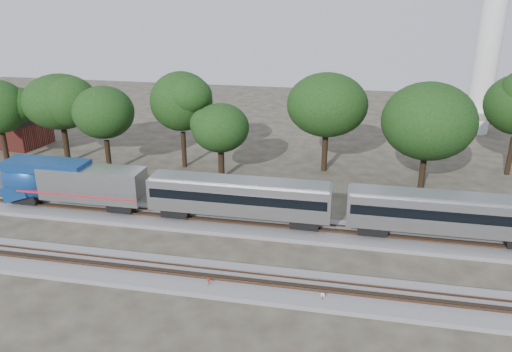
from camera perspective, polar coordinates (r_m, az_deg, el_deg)
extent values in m
plane|color=#383328|center=(44.64, -6.38, -8.81)|extent=(160.00, 160.00, 0.00)
cube|color=slate|center=(49.63, -4.30, -5.29)|extent=(160.00, 5.00, 0.40)
cube|color=brown|center=(48.81, -4.54, -5.17)|extent=(160.00, 0.08, 0.15)
cube|color=brown|center=(50.05, -4.09, -4.48)|extent=(160.00, 0.08, 0.15)
cube|color=slate|center=(41.30, -8.10, -11.21)|extent=(160.00, 5.00, 0.40)
cube|color=brown|center=(40.49, -8.47, -11.17)|extent=(160.00, 0.08, 0.15)
cube|color=brown|center=(41.64, -7.80, -10.17)|extent=(160.00, 0.08, 0.15)
cube|color=#ACAEB3|center=(53.31, -18.15, -0.79)|extent=(10.75, 3.04, 3.35)
ellipsoid|color=navy|center=(57.51, -24.84, -0.43)|extent=(5.47, 3.16, 4.66)
cube|color=navy|center=(55.38, -22.82, 1.12)|extent=(8.62, 2.98, 1.01)
cube|color=black|center=(56.89, -24.57, 0.49)|extent=(0.45, 2.33, 1.33)
cube|color=#B11B2B|center=(54.21, -19.17, -1.54)|extent=(13.18, 3.08, 0.18)
cube|color=black|center=(58.06, -24.44, -2.17)|extent=(2.64, 2.23, 0.91)
cube|color=black|center=(52.69, -14.96, -3.20)|extent=(2.64, 2.23, 0.91)
cube|color=#ACAEB3|center=(47.90, -1.94, -2.34)|extent=(17.64, 3.04, 3.04)
cube|color=black|center=(47.78, -1.94, -2.00)|extent=(17.03, 3.09, 0.91)
cube|color=gray|center=(47.31, -1.96, -0.59)|extent=(17.23, 2.43, 0.35)
cube|color=black|center=(50.46, -9.00, -3.81)|extent=(2.64, 2.23, 0.91)
cube|color=black|center=(47.75, 5.60, -5.11)|extent=(2.64, 2.23, 0.91)
cube|color=#ACAEB3|center=(47.54, 21.06, -3.98)|extent=(17.64, 3.04, 3.04)
cube|color=black|center=(47.42, 21.10, -3.64)|extent=(17.03, 3.09, 0.91)
cube|color=gray|center=(46.95, 21.30, -2.23)|extent=(17.23, 2.43, 0.35)
cube|color=black|center=(47.63, 13.15, -5.66)|extent=(2.64, 2.23, 0.91)
cylinder|color=#512D19|center=(39.54, -5.42, -12.23)|extent=(0.06, 0.06, 0.90)
cylinder|color=#B20C19|center=(39.32, -5.44, -11.74)|extent=(0.31, 0.12, 0.32)
cylinder|color=#512D19|center=(38.10, 7.61, -13.79)|extent=(0.06, 0.06, 0.84)
cylinder|color=silver|center=(37.89, 7.64, -13.33)|extent=(0.30, 0.10, 0.30)
cube|color=#512D19|center=(38.40, 0.51, -13.77)|extent=(0.52, 0.33, 0.30)
cylinder|color=silver|center=(86.50, 24.97, 12.89)|extent=(3.71, 3.71, 25.98)
cone|color=silver|center=(88.33, 23.89, 5.76)|extent=(5.94, 5.94, 3.71)
cube|color=maroon|center=(82.62, -25.97, 4.50)|extent=(9.91, 7.51, 3.68)
cube|color=black|center=(82.10, -26.22, 6.01)|extent=(10.13, 7.73, 0.83)
cylinder|color=black|center=(73.42, -26.74, 2.76)|extent=(0.70, 0.70, 4.18)
cylinder|color=black|center=(71.11, -20.87, 3.21)|extent=(0.70, 0.70, 4.42)
ellipsoid|color=black|center=(69.70, -21.49, 7.91)|extent=(8.33, 8.33, 7.08)
cylinder|color=black|center=(65.42, -16.52, 2.16)|extent=(0.70, 0.70, 4.16)
ellipsoid|color=black|center=(63.94, -17.04, 6.97)|extent=(7.85, 7.85, 6.68)
cylinder|color=black|center=(65.28, -8.23, 3.01)|extent=(0.70, 0.70, 4.66)
ellipsoid|color=black|center=(63.68, -8.52, 8.44)|extent=(8.79, 8.79, 7.47)
cylinder|color=black|center=(60.89, -3.98, 1.27)|extent=(0.70, 0.70, 3.45)
ellipsoid|color=black|center=(59.51, -4.09, 5.53)|extent=(6.50, 6.50, 5.52)
cylinder|color=black|center=(63.78, 7.85, 2.58)|extent=(0.70, 0.70, 4.60)
ellipsoid|color=black|center=(62.16, 8.13, 8.07)|extent=(8.68, 8.68, 7.38)
cylinder|color=black|center=(60.28, 18.48, 0.49)|extent=(0.70, 0.70, 4.38)
ellipsoid|color=black|center=(58.62, 19.13, 5.95)|extent=(8.26, 8.26, 7.02)
cylinder|color=black|center=(69.36, 27.03, 2.03)|extent=(0.70, 0.70, 4.79)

